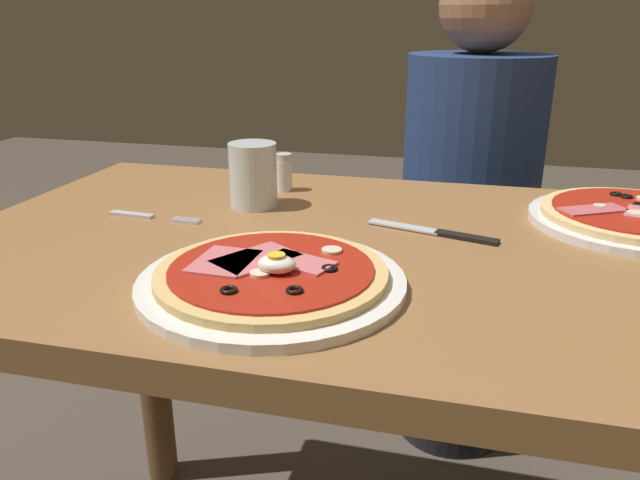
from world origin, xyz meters
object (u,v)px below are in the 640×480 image
(water_glass_near, at_px, (253,179))
(fork, at_px, (147,216))
(pizza_across_left, at_px, (634,217))
(knife, at_px, (440,233))
(pizza_foreground, at_px, (271,277))
(salt_shaker, at_px, (284,172))
(diner_person, at_px, (466,233))
(dining_table, at_px, (370,326))

(water_glass_near, xyz_separation_m, fork, (-0.14, -0.10, -0.04))
(pizza_across_left, relative_size, knife, 1.58)
(pizza_foreground, bearing_deg, pizza_across_left, 37.16)
(pizza_across_left, xyz_separation_m, salt_shaker, (-0.57, 0.06, 0.02))
(knife, relative_size, diner_person, 0.16)
(pizza_across_left, bearing_deg, water_glass_near, -175.40)
(fork, distance_m, diner_person, 0.83)
(dining_table, height_order, knife, knife)
(diner_person, bearing_deg, pizza_foreground, 75.63)
(water_glass_near, bearing_deg, salt_shaker, 79.46)
(diner_person, bearing_deg, fork, 52.77)
(pizza_across_left, distance_m, water_glass_near, 0.59)
(fork, xyz_separation_m, diner_person, (0.48, 0.64, -0.20))
(water_glass_near, height_order, fork, water_glass_near)
(fork, relative_size, knife, 0.82)
(salt_shaker, distance_m, diner_person, 0.59)
(pizza_across_left, bearing_deg, knife, -157.38)
(water_glass_near, bearing_deg, pizza_foreground, -66.53)
(pizza_foreground, xyz_separation_m, salt_shaker, (-0.11, 0.40, 0.02))
(pizza_across_left, relative_size, fork, 1.93)
(pizza_foreground, bearing_deg, fork, 143.68)
(knife, relative_size, salt_shaker, 2.88)
(pizza_across_left, bearing_deg, pizza_foreground, -142.84)
(knife, bearing_deg, water_glass_near, 167.39)
(knife, xyz_separation_m, diner_person, (0.04, 0.61, -0.20))
(dining_table, xyz_separation_m, fork, (-0.36, 0.02, 0.13))
(dining_table, relative_size, diner_person, 1.03)
(pizza_foreground, distance_m, pizza_across_left, 0.57)
(water_glass_near, relative_size, salt_shaker, 1.57)
(dining_table, xyz_separation_m, water_glass_near, (-0.22, 0.12, 0.18))
(pizza_foreground, xyz_separation_m, knife, (0.18, 0.23, -0.01))
(knife, bearing_deg, pizza_across_left, 22.62)
(pizza_across_left, distance_m, fork, 0.74)
(water_glass_near, height_order, diner_person, diner_person)
(salt_shaker, bearing_deg, fork, -127.86)
(dining_table, relative_size, salt_shaker, 18.12)
(water_glass_near, relative_size, diner_person, 0.09)
(fork, bearing_deg, pizza_across_left, 11.51)
(knife, bearing_deg, salt_shaker, 149.06)
(water_glass_near, relative_size, knife, 0.54)
(pizza_across_left, distance_m, salt_shaker, 0.57)
(fork, bearing_deg, diner_person, 52.77)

